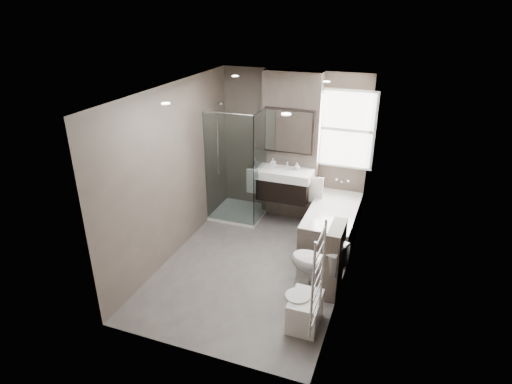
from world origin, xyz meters
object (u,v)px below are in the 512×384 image
at_px(vanity, 284,184).
at_px(bathtub, 332,223).
at_px(bidet, 304,311).
at_px(toilet, 316,264).

relative_size(vanity, bathtub, 0.59).
xyz_separation_m(vanity, bathtub, (0.92, -0.33, -0.43)).
relative_size(bathtub, bidet, 3.08).
bearing_deg(bathtub, vanity, 160.63).
height_order(toilet, bidet, toilet).
bearing_deg(bidet, vanity, 112.39).
height_order(vanity, bathtub, vanity).
height_order(vanity, toilet, vanity).
bearing_deg(vanity, toilet, -60.03).
bearing_deg(vanity, bidet, -67.61).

